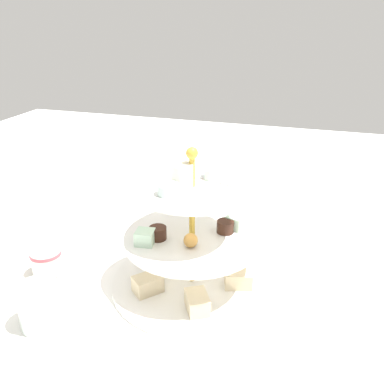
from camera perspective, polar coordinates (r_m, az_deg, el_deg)
The scene contains 7 objects.
ground_plane at distance 0.79m, azimuth 0.00°, elevation -12.46°, with size 2.40×2.40×0.00m, color white.
tiered_serving_stand at distance 0.75m, azimuth -0.05°, elevation -7.77°, with size 0.29×0.29×0.26m.
water_glass_tall_right at distance 0.97m, azimuth 6.71°, elevation -1.48°, with size 0.07×0.07×0.11m, color silver.
water_glass_short_left at distance 0.72m, azimuth -20.07°, elevation -14.38°, with size 0.06×0.06×0.07m, color silver.
teacup_with_saucer at distance 0.85m, azimuth -19.14°, elevation -9.16°, with size 0.09×0.09×0.05m.
butter_knife_left at distance 0.78m, azimuth 23.55°, elevation -15.03°, with size 0.17×0.01×0.00m, color silver.
butter_knife_right at distance 1.02m, azimuth -10.80°, elevation -3.93°, with size 0.17×0.01×0.00m, color silver.
Camera 1 is at (-0.19, 0.61, 0.46)m, focal length 39.16 mm.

